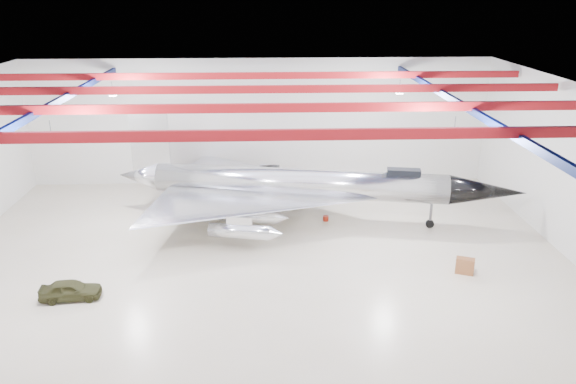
{
  "coord_description": "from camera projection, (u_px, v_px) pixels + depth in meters",
  "views": [
    {
      "loc": [
        0.41,
        -33.21,
        16.51
      ],
      "look_at": [
        1.95,
        2.0,
        3.69
      ],
      "focal_mm": 35.0,
      "sensor_mm": 36.0,
      "label": 1
    }
  ],
  "objects": [
    {
      "name": "jeep",
      "position": [
        71.0,
        290.0,
        31.49
      ],
      "size": [
        3.48,
        1.68,
        1.15
      ],
      "primitive_type": "imported",
      "rotation": [
        0.0,
        0.0,
        1.67
      ],
      "color": "#33341A",
      "rests_on": "floor"
    },
    {
      "name": "parts_bin",
      "position": [
        298.0,
        203.0,
        45.17
      ],
      "size": [
        0.81,
        0.75,
        0.46
      ],
      "primitive_type": "cube",
      "rotation": [
        0.0,
        0.0,
        -0.44
      ],
      "color": "olive",
      "rests_on": "floor"
    },
    {
      "name": "crate_small",
      "position": [
        172.0,
        214.0,
        43.31
      ],
      "size": [
        0.41,
        0.35,
        0.25
      ],
      "primitive_type": "cube",
      "rotation": [
        0.0,
        0.0,
        -0.2
      ],
      "color": "#59595B",
      "rests_on": "floor"
    },
    {
      "name": "engine_drum",
      "position": [
        246.0,
        225.0,
        40.93
      ],
      "size": [
        0.54,
        0.54,
        0.47
      ],
      "primitive_type": "cylinder",
      "rotation": [
        0.0,
        0.0,
        0.02
      ],
      "color": "#59595B",
      "rests_on": "floor"
    },
    {
      "name": "toolbox_red",
      "position": [
        266.0,
        203.0,
        45.29
      ],
      "size": [
        0.62,
        0.56,
        0.36
      ],
      "primitive_type": "cube",
      "rotation": [
        0.0,
        0.0,
        -0.35
      ],
      "color": "maroon",
      "rests_on": "floor"
    },
    {
      "name": "spares_box",
      "position": [
        271.0,
        211.0,
        43.69
      ],
      "size": [
        0.52,
        0.52,
        0.36
      ],
      "primitive_type": "cylinder",
      "rotation": [
        0.0,
        0.0,
        -0.4
      ],
      "color": "#59595B",
      "rests_on": "floor"
    },
    {
      "name": "ceiling_structure",
      "position": [
        257.0,
        99.0,
        33.28
      ],
      "size": [
        39.5,
        29.5,
        1.08
      ],
      "color": "maroon",
      "rests_on": "ceiling"
    },
    {
      "name": "wall_right",
      "position": [
        572.0,
        172.0,
        35.75
      ],
      "size": [
        0.0,
        30.0,
        30.0
      ],
      "primitive_type": "plane",
      "rotation": [
        1.57,
        0.0,
        -1.57
      ],
      "color": "silver",
      "rests_on": "floor"
    },
    {
      "name": "floor",
      "position": [
        260.0,
        256.0,
        36.81
      ],
      "size": [
        40.0,
        40.0,
        0.0
      ],
      "primitive_type": "plane",
      "color": "beige",
      "rests_on": "ground"
    },
    {
      "name": "wall_back",
      "position": [
        259.0,
        122.0,
        49.01
      ],
      "size": [
        40.0,
        0.0,
        40.0
      ],
      "primitive_type": "plane",
      "rotation": [
        1.57,
        0.0,
        0.0
      ],
      "color": "silver",
      "rests_on": "floor"
    },
    {
      "name": "tool_chest",
      "position": [
        326.0,
        218.0,
        42.28
      ],
      "size": [
        0.57,
        0.57,
        0.38
      ],
      "primitive_type": "cylinder",
      "rotation": [
        0.0,
        0.0,
        0.44
      ],
      "color": "maroon",
      "rests_on": "floor"
    },
    {
      "name": "jet_aircraft",
      "position": [
        298.0,
        187.0,
        41.47
      ],
      "size": [
        29.95,
        19.99,
        8.21
      ],
      "rotation": [
        0.0,
        0.0,
        -0.18
      ],
      "color": "silver",
      "rests_on": "floor"
    },
    {
      "name": "desk",
      "position": [
        465.0,
        266.0,
        34.37
      ],
      "size": [
        1.22,
        0.92,
        1.01
      ],
      "primitive_type": "cube",
      "rotation": [
        0.0,
        0.0,
        -0.38
      ],
      "color": "brown",
      "rests_on": "floor"
    },
    {
      "name": "ceiling",
      "position": [
        256.0,
        88.0,
        33.05
      ],
      "size": [
        40.0,
        40.0,
        0.0
      ],
      "primitive_type": "plane",
      "rotation": [
        3.14,
        0.0,
        0.0
      ],
      "color": "#0A0F38",
      "rests_on": "wall_back"
    }
  ]
}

